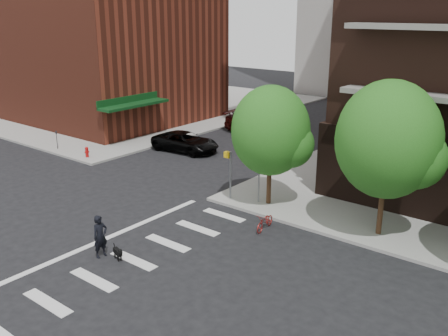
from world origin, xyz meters
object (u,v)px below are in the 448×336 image
object	(u,v)px
fire_hydrant	(87,151)
parked_car_silver	(259,123)
parked_car_maroon	(258,124)
dog_walker	(100,236)
parked_car_black	(185,142)
scooter	(265,221)

from	to	relation	value
fire_hydrant	parked_car_silver	size ratio (longest dim) A/B	0.16
parked_car_maroon	dog_walker	bearing A→B (deg)	-166.67
fire_hydrant	parked_car_black	distance (m)	6.93
dog_walker	parked_car_silver	bearing A→B (deg)	22.00
fire_hydrant	dog_walker	distance (m)	14.82
parked_car_silver	dog_walker	xyz separation A→B (m)	(7.53, -22.31, 0.18)
parked_car_maroon	scooter	size ratio (longest dim) A/B	3.78
parked_car_black	parked_car_silver	distance (m)	8.24
parked_car_maroon	parked_car_black	bearing A→B (deg)	167.09
parked_car_maroon	parked_car_silver	world-z (taller)	parked_car_maroon
parked_car_maroon	parked_car_silver	size ratio (longest dim) A/B	1.30
fire_hydrant	parked_car_black	xyz separation A→B (m)	(3.93, 5.70, 0.15)
parked_car_maroon	dog_walker	distance (m)	22.93
parked_car_silver	dog_walker	bearing A→B (deg)	-165.08
parked_car_black	parked_car_silver	size ratio (longest dim) A/B	1.13
parked_car_black	scooter	bearing A→B (deg)	-127.36
scooter	parked_car_black	bearing A→B (deg)	140.04
scooter	fire_hydrant	bearing A→B (deg)	165.38
parked_car_maroon	parked_car_silver	xyz separation A→B (m)	(-0.33, 0.53, -0.11)
parked_car_silver	scooter	size ratio (longest dim) A/B	2.91
fire_hydrant	scooter	size ratio (longest dim) A/B	0.47
parked_car_maroon	dog_walker	size ratio (longest dim) A/B	3.18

